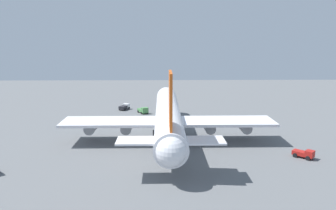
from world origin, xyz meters
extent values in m
plane|color=slate|center=(0.00, 0.00, 0.00)|extent=(259.56, 259.56, 0.00)
cylinder|color=silver|center=(0.00, 0.00, 6.41)|extent=(58.77, 6.69, 6.69)
sphere|color=silver|center=(29.38, 0.00, 6.41)|extent=(6.56, 6.56, 6.56)
sphere|color=silver|center=(-29.38, 0.00, 6.41)|extent=(5.69, 5.69, 5.69)
cube|color=#D85919|center=(-24.68, 0.00, 15.11)|extent=(8.23, 0.50, 10.71)
cube|color=silver|center=(-25.86, -5.32, 7.41)|extent=(5.29, 10.04, 0.36)
cube|color=silver|center=(-25.86, 5.32, 7.41)|extent=(5.29, 10.04, 0.36)
cube|color=silver|center=(-2.94, -14.72, 5.41)|extent=(9.99, 25.43, 0.70)
cube|color=silver|center=(-2.94, 14.72, 5.41)|extent=(9.99, 25.43, 0.70)
cylinder|color=gray|center=(-1.94, -10.91, 3.65)|extent=(5.35, 2.81, 2.81)
cylinder|color=gray|center=(-1.94, -20.32, 3.65)|extent=(5.35, 2.81, 2.81)
cylinder|color=gray|center=(-1.94, 10.91, 3.65)|extent=(5.35, 2.81, 2.81)
cylinder|color=gray|center=(-1.94, 20.32, 3.65)|extent=(5.35, 2.81, 2.81)
cylinder|color=black|center=(18.80, 0.00, 1.53)|extent=(0.70, 0.70, 3.06)
cylinder|color=black|center=(-2.94, -3.68, 1.53)|extent=(0.70, 0.70, 3.06)
cylinder|color=black|center=(-2.94, 3.68, 1.53)|extent=(0.70, 0.70, 3.06)
cube|color=#4C8C4C|center=(29.91, 7.76, 1.36)|extent=(2.45, 2.73, 1.91)
cube|color=#4C8C4C|center=(32.21, 8.92, 0.91)|extent=(4.18, 3.61, 1.00)
cylinder|color=black|center=(29.52, 8.92, 0.40)|extent=(0.85, 0.61, 0.81)
cylinder|color=black|center=(30.61, 6.75, 0.40)|extent=(0.85, 0.61, 0.81)
cylinder|color=black|center=(32.38, 10.36, 0.40)|extent=(0.85, 0.61, 0.81)
cylinder|color=black|center=(33.47, 8.19, 0.40)|extent=(0.85, 0.61, 0.81)
cube|color=silver|center=(38.62, 15.28, 1.29)|extent=(2.54, 2.74, 1.68)
cube|color=#232328|center=(36.48, 16.30, 1.04)|extent=(3.61, 3.24, 1.18)
cylinder|color=black|center=(38.10, 14.22, 0.45)|extent=(0.93, 0.64, 0.89)
cylinder|color=black|center=(39.11, 16.36, 0.45)|extent=(0.93, 0.64, 0.89)
cylinder|color=black|center=(35.45, 15.47, 0.45)|extent=(0.93, 0.64, 0.89)
cylinder|color=black|center=(36.46, 17.61, 0.45)|extent=(0.93, 0.64, 0.89)
cube|color=#B21E19|center=(-16.73, -31.39, 1.25)|extent=(2.55, 2.54, 1.52)
cube|color=#B21E19|center=(-15.13, -29.74, 0.97)|extent=(3.37, 3.40, 0.95)
cylinder|color=black|center=(-17.46, -30.66, 0.49)|extent=(0.89, 0.91, 0.99)
cylinder|color=black|center=(-15.97, -32.10, 0.49)|extent=(0.89, 0.91, 0.99)
cylinder|color=black|center=(-15.48, -28.61, 0.49)|extent=(0.89, 0.91, 0.99)
cylinder|color=black|center=(-13.99, -30.05, 0.49)|extent=(0.89, 0.91, 0.99)
cone|color=orange|center=(29.20, 0.26, 0.29)|extent=(0.41, 0.41, 0.58)
camera|label=1|loc=(-86.74, 1.70, 26.49)|focal=35.54mm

